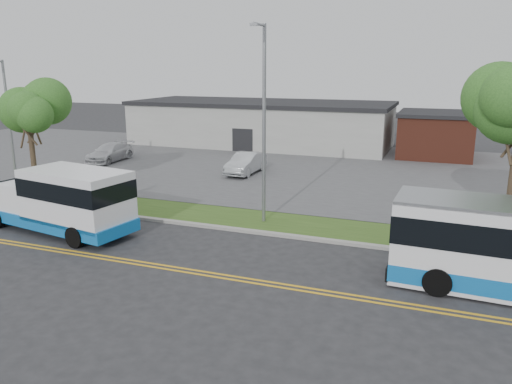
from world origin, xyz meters
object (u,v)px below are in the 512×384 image
at_px(streetlight_near, 264,119).
at_px(streetlight_far, 8,116).
at_px(parked_car_a, 246,163).
at_px(shuttle_bus, 65,199).
at_px(pedestrian, 122,185).
at_px(parked_car_b, 110,152).
at_px(tree_west, 28,111).

distance_m(streetlight_near, streetlight_far, 19.20).
bearing_deg(streetlight_near, parked_car_a, 116.24).
xyz_separation_m(streetlight_near, streetlight_far, (-19.00, 2.69, -0.76)).
relative_size(shuttle_bus, parked_car_a, 1.82).
bearing_deg(parked_car_a, shuttle_bus, -100.48).
relative_size(streetlight_far, pedestrian, 4.82).
relative_size(streetlight_far, shuttle_bus, 0.96).
distance_m(streetlight_far, parked_car_b, 9.23).
bearing_deg(shuttle_bus, pedestrian, 110.07).
height_order(streetlight_far, parked_car_a, streetlight_far).
height_order(tree_west, pedestrian, tree_west).
distance_m(pedestrian, parked_car_a, 10.07).
bearing_deg(tree_west, shuttle_bus, -36.91).
height_order(pedestrian, parked_car_a, pedestrian).
bearing_deg(tree_west, parked_car_b, 102.92).
xyz_separation_m(tree_west, parked_car_b, (-2.42, 10.54, -4.30)).
xyz_separation_m(tree_west, streetlight_near, (15.00, -0.47, 0.11)).
xyz_separation_m(streetlight_near, shuttle_bus, (-8.18, -4.65, -3.58)).
distance_m(tree_west, pedestrian, 7.12).
xyz_separation_m(tree_west, pedestrian, (5.69, 0.80, -4.19)).
xyz_separation_m(streetlight_far, parked_car_a, (13.85, 7.75, -3.62)).
xyz_separation_m(streetlight_far, pedestrian, (9.69, -1.42, -3.55)).
xyz_separation_m(shuttle_bus, parked_car_a, (3.03, 15.09, -0.80)).
bearing_deg(shuttle_bus, streetlight_far, 155.11).
height_order(tree_west, shuttle_bus, tree_west).
height_order(tree_west, parked_car_a, tree_west).
bearing_deg(parked_car_a, streetlight_near, -62.89).
bearing_deg(parked_car_b, shuttle_bus, -61.73).
height_order(streetlight_far, pedestrian, streetlight_far).
bearing_deg(streetlight_near, tree_west, 178.20).
bearing_deg(tree_west, streetlight_far, 151.02).
height_order(shuttle_bus, parked_car_b, shuttle_bus).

